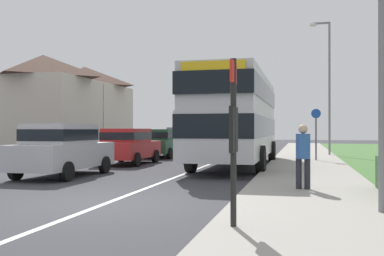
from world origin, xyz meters
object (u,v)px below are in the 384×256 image
object	(u,v)px
double_decker_bus	(237,115)
cycle_route_sign	(316,132)
parked_car_grey	(183,139)
pedestrian_at_stop	(303,153)
bus_stop_sign	(233,130)
parked_car_dark_green	(160,142)
parked_car_silver	(62,148)
parked_car_red	(128,145)
street_lamp_mid	(328,80)

from	to	relation	value
double_decker_bus	cycle_route_sign	xyz separation A→B (m)	(3.28, 3.22, -0.71)
cycle_route_sign	parked_car_grey	bearing A→B (deg)	141.30
pedestrian_at_stop	bus_stop_sign	distance (m)	4.60
parked_car_dark_green	parked_car_grey	world-z (taller)	parked_car_grey
parked_car_silver	parked_car_red	distance (m)	5.35
parked_car_dark_green	bus_stop_sign	xyz separation A→B (m)	(6.62, -16.87, 0.67)
parked_car_silver	cycle_route_sign	xyz separation A→B (m)	(8.31, 8.37, 0.48)
parked_car_dark_green	street_lamp_mid	size ratio (longest dim) A/B	0.51
bus_stop_sign	parked_car_red	bearing A→B (deg)	118.76
parked_car_dark_green	parked_car_red	bearing A→B (deg)	-89.27
double_decker_bus	pedestrian_at_stop	xyz separation A→B (m)	(2.66, -7.30, -1.17)
parked_car_grey	street_lamp_mid	distance (m)	9.78
double_decker_bus	parked_car_grey	distance (m)	11.02
parked_car_red	street_lamp_mid	distance (m)	12.48
cycle_route_sign	parked_car_red	bearing A→B (deg)	-159.75
bus_stop_sign	cycle_route_sign	world-z (taller)	bus_stop_sign
parked_car_silver	double_decker_bus	bearing A→B (deg)	45.70
double_decker_bus	parked_car_dark_green	xyz separation A→B (m)	(-4.98, 5.12, -1.28)
parked_car_grey	street_lamp_mid	bearing A→B (deg)	-10.53
parked_car_grey	pedestrian_at_stop	xyz separation A→B (m)	(7.58, -17.08, 0.05)
parked_car_red	parked_car_dark_green	distance (m)	4.92
parked_car_silver	parked_car_grey	bearing A→B (deg)	89.58
pedestrian_at_stop	street_lamp_mid	xyz separation A→B (m)	(1.41, 15.41, 3.43)
parked_car_silver	bus_stop_sign	xyz separation A→B (m)	(6.68, -6.60, 0.59)
parked_car_silver	cycle_route_sign	distance (m)	11.81
parked_car_dark_green	parked_car_grey	distance (m)	4.67
cycle_route_sign	parked_car_dark_green	bearing A→B (deg)	167.06
bus_stop_sign	cycle_route_sign	distance (m)	15.06
pedestrian_at_stop	double_decker_bus	bearing A→B (deg)	110.01
parked_car_red	pedestrian_at_stop	xyz separation A→B (m)	(7.57, -7.49, 0.10)
pedestrian_at_stop	cycle_route_sign	xyz separation A→B (m)	(0.62, 10.52, 0.45)
double_decker_bus	parked_car_grey	xyz separation A→B (m)	(-4.92, 9.79, -1.22)
parked_car_silver	parked_car_grey	xyz separation A→B (m)	(0.11, 14.94, -0.02)
parked_car_silver	pedestrian_at_stop	distance (m)	7.98
parked_car_grey	street_lamp_mid	xyz separation A→B (m)	(8.99, -1.67, 3.48)
pedestrian_at_stop	parked_car_dark_green	bearing A→B (deg)	121.59
parked_car_grey	cycle_route_sign	world-z (taller)	cycle_route_sign
bus_stop_sign	parked_car_grey	bearing A→B (deg)	106.96
parked_car_red	bus_stop_sign	size ratio (longest dim) A/B	1.53
parked_car_silver	bus_stop_sign	distance (m)	9.40
parked_car_red	parked_car_grey	size ratio (longest dim) A/B	0.97
double_decker_bus	street_lamp_mid	size ratio (longest dim) A/B	1.33
parked_car_red	pedestrian_at_stop	size ratio (longest dim) A/B	2.38
parked_car_red	pedestrian_at_stop	world-z (taller)	pedestrian_at_stop
parked_car_silver	parked_car_red	bearing A→B (deg)	88.74
parked_car_silver	parked_car_dark_green	world-z (taller)	parked_car_silver
bus_stop_sign	parked_car_silver	bearing A→B (deg)	135.34
parked_car_grey	parked_car_silver	bearing A→B (deg)	-90.42
bus_stop_sign	street_lamp_mid	size ratio (longest dim) A/B	0.34
parked_car_grey	street_lamp_mid	world-z (taller)	street_lamp_mid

